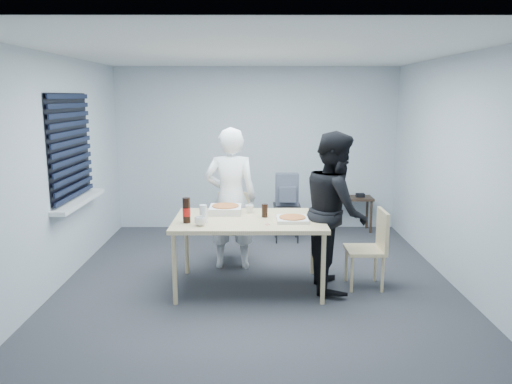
{
  "coord_description": "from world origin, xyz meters",
  "views": [
    {
      "loc": [
        -0.03,
        -5.53,
        2.14
      ],
      "look_at": [
        -0.02,
        0.1,
        1.05
      ],
      "focal_mm": 35.0,
      "sensor_mm": 36.0,
      "label": 1
    }
  ],
  "objects_px": {
    "backpack": "(287,190)",
    "chair_far": "(234,222)",
    "chair_right": "(373,243)",
    "person_white": "(231,199)",
    "side_table": "(346,202)",
    "stool": "(287,212)",
    "soda_bottle": "(187,211)",
    "person_black": "(335,211)",
    "dining_table": "(249,224)",
    "mug_b": "(250,209)",
    "mug_a": "(200,221)"
  },
  "relations": [
    {
      "from": "chair_far",
      "to": "mug_b",
      "type": "distance_m",
      "value": 0.82
    },
    {
      "from": "chair_far",
      "to": "person_white",
      "type": "xyz_separation_m",
      "value": [
        -0.02,
        -0.28,
        0.37
      ]
    },
    {
      "from": "chair_right",
      "to": "mug_a",
      "type": "height_order",
      "value": "mug_a"
    },
    {
      "from": "dining_table",
      "to": "backpack",
      "type": "xyz_separation_m",
      "value": [
        0.54,
        1.87,
        0.03
      ]
    },
    {
      "from": "mug_a",
      "to": "chair_right",
      "type": "bearing_deg",
      "value": 9.94
    },
    {
      "from": "person_black",
      "to": "soda_bottle",
      "type": "height_order",
      "value": "person_black"
    },
    {
      "from": "stool",
      "to": "soda_bottle",
      "type": "xyz_separation_m",
      "value": [
        -1.21,
        -2.07,
        0.5
      ]
    },
    {
      "from": "mug_b",
      "to": "mug_a",
      "type": "bearing_deg",
      "value": -130.99
    },
    {
      "from": "person_black",
      "to": "side_table",
      "type": "relative_size",
      "value": 2.14
    },
    {
      "from": "soda_bottle",
      "to": "backpack",
      "type": "bearing_deg",
      "value": 59.54
    },
    {
      "from": "dining_table",
      "to": "mug_b",
      "type": "distance_m",
      "value": 0.3
    },
    {
      "from": "person_black",
      "to": "stool",
      "type": "xyz_separation_m",
      "value": [
        -0.41,
        1.85,
        -0.45
      ]
    },
    {
      "from": "chair_right",
      "to": "person_white",
      "type": "relative_size",
      "value": 0.5
    },
    {
      "from": "chair_far",
      "to": "mug_b",
      "type": "xyz_separation_m",
      "value": [
        0.22,
        -0.71,
        0.34
      ]
    },
    {
      "from": "chair_far",
      "to": "soda_bottle",
      "type": "relative_size",
      "value": 3.26
    },
    {
      "from": "dining_table",
      "to": "mug_b",
      "type": "height_order",
      "value": "mug_b"
    },
    {
      "from": "chair_right",
      "to": "stool",
      "type": "distance_m",
      "value": 2.04
    },
    {
      "from": "soda_bottle",
      "to": "mug_a",
      "type": "bearing_deg",
      "value": -37.64
    },
    {
      "from": "soda_bottle",
      "to": "chair_far",
      "type": "bearing_deg",
      "value": 68.95
    },
    {
      "from": "chair_far",
      "to": "person_black",
      "type": "bearing_deg",
      "value": -39.4
    },
    {
      "from": "dining_table",
      "to": "soda_bottle",
      "type": "relative_size",
      "value": 6.06
    },
    {
      "from": "chair_right",
      "to": "person_white",
      "type": "bearing_deg",
      "value": 157.14
    },
    {
      "from": "chair_right",
      "to": "person_black",
      "type": "xyz_separation_m",
      "value": [
        -0.43,
        0.0,
        0.37
      ]
    },
    {
      "from": "side_table",
      "to": "mug_b",
      "type": "relative_size",
      "value": 8.28
    },
    {
      "from": "chair_far",
      "to": "backpack",
      "type": "height_order",
      "value": "backpack"
    },
    {
      "from": "chair_right",
      "to": "person_white",
      "type": "xyz_separation_m",
      "value": [
        -1.63,
        0.69,
        0.37
      ]
    },
    {
      "from": "person_white",
      "to": "backpack",
      "type": "relative_size",
      "value": 3.76
    },
    {
      "from": "stool",
      "to": "soda_bottle",
      "type": "relative_size",
      "value": 2.01
    },
    {
      "from": "stool",
      "to": "backpack",
      "type": "height_order",
      "value": "backpack"
    },
    {
      "from": "person_white",
      "to": "side_table",
      "type": "relative_size",
      "value": 2.14
    },
    {
      "from": "mug_a",
      "to": "mug_b",
      "type": "xyz_separation_m",
      "value": [
        0.51,
        0.59,
        -0.0
      ]
    },
    {
      "from": "person_black",
      "to": "mug_b",
      "type": "distance_m",
      "value": 0.99
    },
    {
      "from": "person_black",
      "to": "stool",
      "type": "distance_m",
      "value": 1.95
    },
    {
      "from": "mug_b",
      "to": "soda_bottle",
      "type": "xyz_separation_m",
      "value": [
        -0.67,
        -0.46,
        0.09
      ]
    },
    {
      "from": "chair_far",
      "to": "stool",
      "type": "height_order",
      "value": "chair_far"
    },
    {
      "from": "chair_far",
      "to": "backpack",
      "type": "distance_m",
      "value": 1.19
    },
    {
      "from": "side_table",
      "to": "soda_bottle",
      "type": "height_order",
      "value": "soda_bottle"
    },
    {
      "from": "backpack",
      "to": "chair_far",
      "type": "bearing_deg",
      "value": -146.09
    },
    {
      "from": "stool",
      "to": "backpack",
      "type": "distance_m",
      "value": 0.34
    },
    {
      "from": "mug_a",
      "to": "backpack",
      "type": "bearing_deg",
      "value": 64.27
    },
    {
      "from": "person_white",
      "to": "mug_a",
      "type": "bearing_deg",
      "value": 75.09
    },
    {
      "from": "dining_table",
      "to": "side_table",
      "type": "xyz_separation_m",
      "value": [
        1.53,
        2.45,
        -0.28
      ]
    },
    {
      "from": "mug_b",
      "to": "soda_bottle",
      "type": "relative_size",
      "value": 0.37
    },
    {
      "from": "dining_table",
      "to": "mug_b",
      "type": "xyz_separation_m",
      "value": [
        0.0,
        0.28,
        0.1
      ]
    },
    {
      "from": "chair_right",
      "to": "side_table",
      "type": "bearing_deg",
      "value": 86.65
    },
    {
      "from": "dining_table",
      "to": "soda_bottle",
      "type": "height_order",
      "value": "soda_bottle"
    },
    {
      "from": "person_white",
      "to": "person_black",
      "type": "relative_size",
      "value": 1.0
    },
    {
      "from": "chair_far",
      "to": "mug_a",
      "type": "bearing_deg",
      "value": -102.73
    },
    {
      "from": "chair_far",
      "to": "soda_bottle",
      "type": "height_order",
      "value": "soda_bottle"
    },
    {
      "from": "dining_table",
      "to": "chair_right",
      "type": "relative_size",
      "value": 1.86
    }
  ]
}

